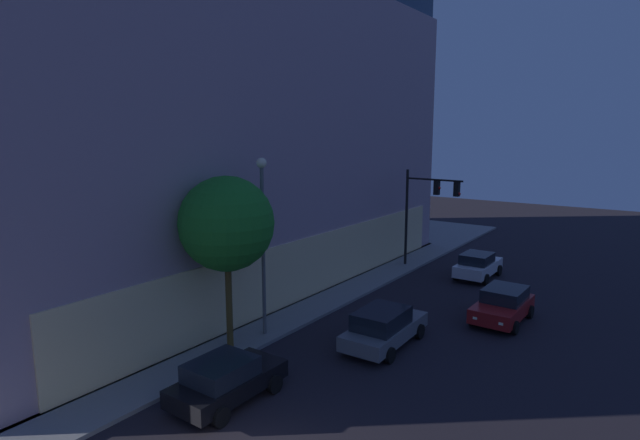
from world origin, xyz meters
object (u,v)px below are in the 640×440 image
modern_building (179,120)px  car_white (478,265)px  car_red (503,304)px  car_black (226,379)px  sidewalk_tree (227,224)px  street_lamp_sidewalk (263,225)px  car_grey (384,327)px  traffic_light_far_corner (426,201)px

modern_building → car_white: size_ratio=7.89×
car_red → car_black: bearing=157.1°
modern_building → sidewalk_tree: bearing=-122.7°
street_lamp_sidewalk → car_grey: 6.68m
street_lamp_sidewalk → car_black: street_lamp_sidewalk is taller
street_lamp_sidewalk → sidewalk_tree: (-1.86, 0.25, 0.29)m
sidewalk_tree → car_black: bearing=-136.6°
street_lamp_sidewalk → car_white: street_lamp_sidewalk is taller
car_black → car_grey: size_ratio=0.86×
car_black → car_red: bearing=-22.9°
car_black → car_grey: car_grey is taller
modern_building → car_grey: size_ratio=6.87×
car_red → car_white: bearing=27.1°
car_white → car_black: bearing=173.8°
street_lamp_sidewalk → car_grey: (2.18, -4.74, -4.18)m
traffic_light_far_corner → car_red: traffic_light_far_corner is taller
car_grey → sidewalk_tree: bearing=129.0°
car_red → sidewalk_tree: bearing=140.0°
traffic_light_far_corner → car_black: bearing=-175.8°
street_lamp_sidewalk → modern_building: bearing=64.9°
car_black → car_white: bearing=-6.2°
modern_building → traffic_light_far_corner: modern_building is taller
street_lamp_sidewalk → car_black: bearing=-152.0°
car_grey → car_red: bearing=-29.4°
car_white → sidewalk_tree: bearing=163.2°
sidewalk_tree → modern_building: bearing=57.3°
sidewalk_tree → car_white: size_ratio=1.72×
car_black → car_white: car_white is taller
street_lamp_sidewalk → car_white: (14.52, -4.68, -4.19)m
street_lamp_sidewalk → car_grey: street_lamp_sidewalk is taller
sidewalk_tree → car_black: (-3.00, -2.84, -4.52)m
car_white → traffic_light_far_corner: bearing=90.3°
modern_building → street_lamp_sidewalk: (-5.48, -11.71, -4.65)m
traffic_light_far_corner → sidewalk_tree: sidewalk_tree is taller
traffic_light_far_corner → car_white: bearing=-89.7°
car_red → car_white: (6.51, 3.34, 0.01)m
car_black → car_white: (19.38, -2.09, 0.04)m
traffic_light_far_corner → car_black: (-19.36, -1.43, -3.77)m
car_grey → car_black: bearing=163.0°
car_black → car_red: (12.87, -5.43, 0.03)m
modern_building → car_grey: bearing=-101.4°
traffic_light_far_corner → car_grey: 13.37m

